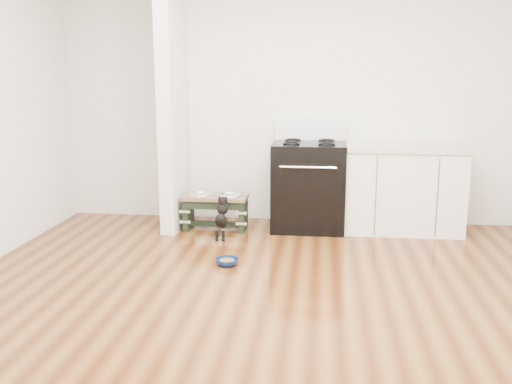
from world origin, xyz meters
name	(u,v)px	position (x,y,z in m)	size (l,w,h in m)	color
ground	(264,308)	(0.00, 0.00, 0.00)	(5.00, 5.00, 0.00)	#44200C
room_shell	(265,77)	(0.00, 0.00, 1.62)	(5.00, 5.00, 5.00)	silver
partition_wall	(174,101)	(-1.18, 2.10, 1.35)	(0.15, 0.80, 2.70)	silver
oven_range	(309,184)	(0.25, 2.16, 0.48)	(0.76, 0.69, 1.14)	black
cabinet_run	(402,188)	(1.23, 2.18, 0.45)	(1.24, 0.64, 0.91)	white
dog_feeder	(216,205)	(-0.72, 1.99, 0.26)	(0.68, 0.36, 0.39)	black
puppy	(222,216)	(-0.60, 1.68, 0.23)	(0.12, 0.35, 0.41)	black
floor_bowl	(227,262)	(-0.42, 0.86, 0.03)	(0.26, 0.26, 0.06)	navy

